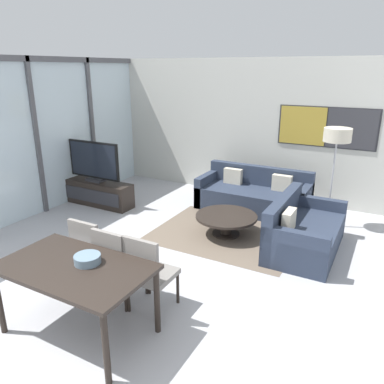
{
  "coord_description": "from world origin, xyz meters",
  "views": [
    {
      "loc": [
        2.49,
        -1.68,
        2.61
      ],
      "look_at": [
        0.11,
        2.68,
        0.95
      ],
      "focal_mm": 35.0,
      "sensor_mm": 36.0,
      "label": 1
    }
  ],
  "objects_px": {
    "tv_console": "(96,193)",
    "sofa_side": "(301,232)",
    "coffee_table": "(226,220)",
    "dining_chair_right": "(148,271)",
    "dining_table": "(75,273)",
    "dining_chair_centre": "(116,262)",
    "fruit_bowl": "(87,259)",
    "floor_lamp": "(337,140)",
    "sofa_main": "(254,196)",
    "television": "(94,162)",
    "dining_chair_left": "(93,251)"
  },
  "relations": [
    {
      "from": "dining_chair_right",
      "to": "coffee_table",
      "type": "bearing_deg",
      "value": 91.62
    },
    {
      "from": "sofa_side",
      "to": "fruit_bowl",
      "type": "bearing_deg",
      "value": 152.95
    },
    {
      "from": "tv_console",
      "to": "sofa_main",
      "type": "xyz_separation_m",
      "value": [
        2.85,
        1.23,
        0.03
      ]
    },
    {
      "from": "sofa_main",
      "to": "dining_chair_centre",
      "type": "height_order",
      "value": "dining_chair_centre"
    },
    {
      "from": "coffee_table",
      "to": "dining_chair_centre",
      "type": "xyz_separation_m",
      "value": [
        -0.36,
        -2.29,
        0.26
      ]
    },
    {
      "from": "television",
      "to": "fruit_bowl",
      "type": "relative_size",
      "value": 4.51
    },
    {
      "from": "fruit_bowl",
      "to": "dining_table",
      "type": "bearing_deg",
      "value": -127.64
    },
    {
      "from": "dining_table",
      "to": "dining_chair_right",
      "type": "height_order",
      "value": "dining_chair_right"
    },
    {
      "from": "dining_chair_left",
      "to": "dining_chair_centre",
      "type": "distance_m",
      "value": 0.43
    },
    {
      "from": "sofa_main",
      "to": "floor_lamp",
      "type": "bearing_deg",
      "value": -7.03
    },
    {
      "from": "coffee_table",
      "to": "dining_chair_left",
      "type": "xyz_separation_m",
      "value": [
        -0.79,
        -2.21,
        0.26
      ]
    },
    {
      "from": "coffee_table",
      "to": "dining_chair_centre",
      "type": "relative_size",
      "value": 1.07
    },
    {
      "from": "tv_console",
      "to": "coffee_table",
      "type": "height_order",
      "value": "tv_console"
    },
    {
      "from": "fruit_bowl",
      "to": "sofa_side",
      "type": "bearing_deg",
      "value": 62.95
    },
    {
      "from": "sofa_main",
      "to": "dining_table",
      "type": "xyz_separation_m",
      "value": [
        -0.36,
        -4.23,
        0.42
      ]
    },
    {
      "from": "tv_console",
      "to": "dining_table",
      "type": "bearing_deg",
      "value": -50.3
    },
    {
      "from": "television",
      "to": "coffee_table",
      "type": "relative_size",
      "value": 1.2
    },
    {
      "from": "coffee_table",
      "to": "dining_table",
      "type": "relative_size",
      "value": 0.66
    },
    {
      "from": "sofa_side",
      "to": "dining_chair_left",
      "type": "relative_size",
      "value": 1.75
    },
    {
      "from": "television",
      "to": "dining_chair_left",
      "type": "xyz_separation_m",
      "value": [
        2.06,
        -2.31,
        -0.36
      ]
    },
    {
      "from": "coffee_table",
      "to": "sofa_main",
      "type": "bearing_deg",
      "value": 90.0
    },
    {
      "from": "coffee_table",
      "to": "dining_chair_right",
      "type": "distance_m",
      "value": 2.29
    },
    {
      "from": "sofa_side",
      "to": "dining_table",
      "type": "relative_size",
      "value": 1.07
    },
    {
      "from": "sofa_side",
      "to": "dining_chair_left",
      "type": "distance_m",
      "value": 3.02
    },
    {
      "from": "tv_console",
      "to": "dining_chair_centre",
      "type": "bearing_deg",
      "value": -43.79
    },
    {
      "from": "dining_chair_centre",
      "to": "sofa_side",
      "type": "bearing_deg",
      "value": 56.78
    },
    {
      "from": "dining_table",
      "to": "fruit_bowl",
      "type": "relative_size",
      "value": 5.73
    },
    {
      "from": "tv_console",
      "to": "floor_lamp",
      "type": "xyz_separation_m",
      "value": [
        4.25,
        1.06,
        1.25
      ]
    },
    {
      "from": "dining_chair_left",
      "to": "dining_chair_right",
      "type": "relative_size",
      "value": 1.0
    },
    {
      "from": "dining_chair_right",
      "to": "television",
      "type": "bearing_deg",
      "value": 140.89
    },
    {
      "from": "fruit_bowl",
      "to": "floor_lamp",
      "type": "distance_m",
      "value": 4.35
    },
    {
      "from": "fruit_bowl",
      "to": "floor_lamp",
      "type": "bearing_deg",
      "value": 67.07
    },
    {
      "from": "dining_table",
      "to": "tv_console",
      "type": "bearing_deg",
      "value": 129.7
    },
    {
      "from": "television",
      "to": "fruit_bowl",
      "type": "xyz_separation_m",
      "value": [
        2.57,
        -2.9,
        -0.05
      ]
    },
    {
      "from": "sofa_main",
      "to": "dining_chair_left",
      "type": "bearing_deg",
      "value": -102.59
    },
    {
      "from": "coffee_table",
      "to": "floor_lamp",
      "type": "bearing_deg",
      "value": 39.79
    },
    {
      "from": "dining_chair_centre",
      "to": "floor_lamp",
      "type": "relative_size",
      "value": 0.55
    },
    {
      "from": "coffee_table",
      "to": "television",
      "type": "bearing_deg",
      "value": 178.02
    },
    {
      "from": "tv_console",
      "to": "dining_table",
      "type": "height_order",
      "value": "dining_table"
    },
    {
      "from": "coffee_table",
      "to": "dining_table",
      "type": "height_order",
      "value": "dining_table"
    },
    {
      "from": "sofa_main",
      "to": "dining_table",
      "type": "relative_size",
      "value": 1.36
    },
    {
      "from": "fruit_bowl",
      "to": "dining_chair_left",
      "type": "bearing_deg",
      "value": 130.9
    },
    {
      "from": "dining_chair_right",
      "to": "floor_lamp",
      "type": "relative_size",
      "value": 0.55
    },
    {
      "from": "sofa_main",
      "to": "dining_chair_right",
      "type": "bearing_deg",
      "value": -88.98
    },
    {
      "from": "floor_lamp",
      "to": "dining_chair_centre",
      "type": "bearing_deg",
      "value": -116.96
    },
    {
      "from": "tv_console",
      "to": "sofa_side",
      "type": "distance_m",
      "value": 4.03
    },
    {
      "from": "tv_console",
      "to": "dining_chair_left",
      "type": "relative_size",
      "value": 1.7
    },
    {
      "from": "dining_chair_centre",
      "to": "dining_chair_right",
      "type": "height_order",
      "value": "same"
    },
    {
      "from": "tv_console",
      "to": "coffee_table",
      "type": "bearing_deg",
      "value": -1.97
    },
    {
      "from": "dining_chair_left",
      "to": "sofa_main",
      "type": "bearing_deg",
      "value": 77.41
    }
  ]
}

